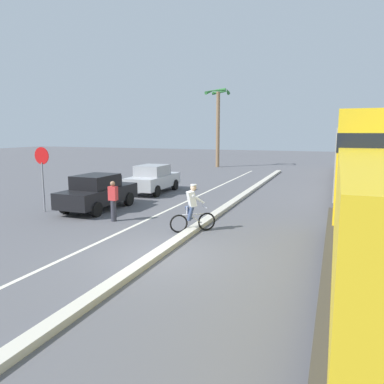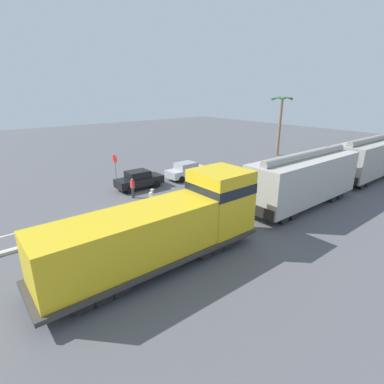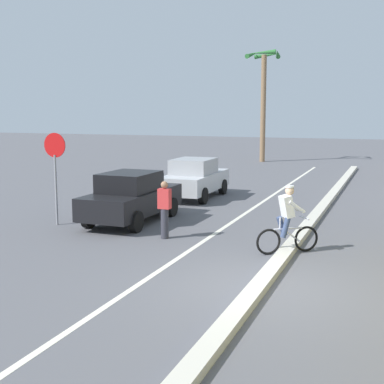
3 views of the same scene
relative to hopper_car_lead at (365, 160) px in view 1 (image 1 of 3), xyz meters
name	(u,v)px [view 1 (image 1 of 3)]	position (x,y,z in m)	size (l,w,h in m)	color
ground_plane	(158,256)	(-6.05, -12.22, -2.08)	(120.00, 120.00, 0.00)	#56565B
median_curb	(219,212)	(-6.05, -6.22, -2.00)	(0.36, 36.00, 0.16)	beige
lane_stripe	(169,209)	(-8.45, -6.22, -2.07)	(0.14, 36.00, 0.01)	silver
hopper_car_lead	(365,160)	(0.00, 0.00, 0.00)	(2.90, 10.60, 4.18)	#B0ADA5
hopper_car_middle	(355,150)	(0.00, 11.60, 0.00)	(2.90, 10.60, 4.18)	#A19E97
parked_car_black	(98,192)	(-11.48, -7.39, -1.26)	(1.86, 4.21, 1.62)	black
parked_car_silver	(153,179)	(-11.30, -2.17, -1.26)	(1.89, 4.23, 1.62)	#B7BABF
cyclist	(192,209)	(-6.08, -9.39, -1.26)	(1.38, 1.10, 1.71)	black
stop_sign	(42,167)	(-13.48, -8.60, -0.05)	(0.76, 0.08, 2.88)	gray
palm_tree_near	(218,113)	(-12.45, 14.28, 3.21)	(2.37, 2.21, 7.71)	#846647
pedestrian_by_cars	(113,200)	(-9.59, -9.05, -1.23)	(0.34, 0.22, 1.62)	#33333D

